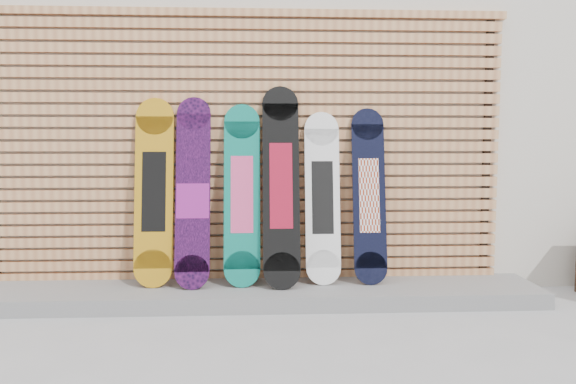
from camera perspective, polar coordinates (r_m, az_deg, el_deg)
The scene contains 10 objects.
ground at distance 3.82m, azimuth -2.46°, elevation -13.86°, with size 80.00×80.00×0.00m, color #99999C.
building at distance 7.15m, azimuth 1.33°, elevation 9.62°, with size 12.00×5.00×3.60m, color beige.
concrete_step at distance 4.45m, azimuth -4.49°, elevation -10.28°, with size 4.60×0.70×0.12m, color slate.
slat_wall at distance 4.58m, azimuth -4.49°, elevation 4.69°, with size 4.26×0.08×2.29m.
snowboard_0 at distance 4.50m, azimuth -13.45°, elevation 0.04°, with size 0.30×0.29×1.47m.
snowboard_1 at distance 4.42m, azimuth -9.63°, elevation -0.08°, with size 0.27×0.36×1.48m.
snowboard_2 at distance 4.42m, azimuth -4.70°, elevation -0.24°, with size 0.28×0.32×1.42m.
snowboard_3 at distance 4.37m, azimuth -0.71°, elevation 0.66°, with size 0.29×0.40×1.57m.
snowboard_4 at distance 4.47m, azimuth 3.52°, elevation -0.56°, with size 0.28×0.27×1.36m.
snowboard_5 at distance 4.52m, azimuth 8.23°, elevation -0.35°, with size 0.26×0.29×1.39m.
Camera 1 is at (-0.02, -3.61, 1.25)m, focal length 35.00 mm.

